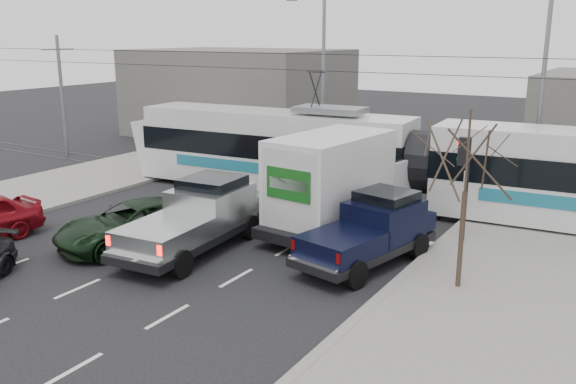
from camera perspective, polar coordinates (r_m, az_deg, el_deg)
The scene contains 14 objects.
ground at distance 19.37m, azimuth -8.95°, elevation -6.95°, with size 120.00×120.00×0.00m, color black.
sidewalk_right at distance 15.58m, azimuth 18.00°, elevation -12.79°, with size 6.00×60.00×0.15m, color gray.
rails at distance 27.35m, azimuth 4.63°, elevation -0.39°, with size 60.00×1.60×0.03m, color #33302D.
building_left at distance 44.19m, azimuth -4.61°, elevation 9.27°, with size 14.00×10.00×6.00m, color #64605B.
bare_tree at distance 17.00m, azimuth 16.42°, elevation 2.93°, with size 2.40×2.40×5.00m.
traffic_signal at distance 21.28m, azimuth 16.15°, elevation 2.31°, with size 0.44×0.44×3.60m.
street_lamp_near at distance 28.07m, azimuth 22.37°, elevation 9.55°, with size 2.38×0.25×9.00m.
street_lamp_far at distance 33.74m, azimuth 3.04°, elevation 11.26°, with size 2.38×0.25×9.00m.
catenary at distance 26.62m, azimuth 4.80°, elevation 7.69°, with size 60.00×0.20×7.00m.
tram at distance 25.34m, azimuth 12.45°, elevation 2.60°, with size 26.92×4.46×5.47m.
silver_pickup at distance 20.65m, azimuth -8.28°, elevation -2.21°, with size 2.66×6.47×2.30m.
box_truck at distance 22.21m, azimuth 4.87°, elevation 0.84°, with size 3.21×7.49×3.64m.
navy_pickup at distance 19.35m, azimuth 7.91°, elevation -3.50°, with size 2.97×5.53×2.21m.
green_car at distance 21.52m, azimuth -14.16°, elevation -2.91°, with size 2.48×5.38×1.49m, color black.
Camera 1 is at (11.81, -13.64, 7.05)m, focal length 38.00 mm.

